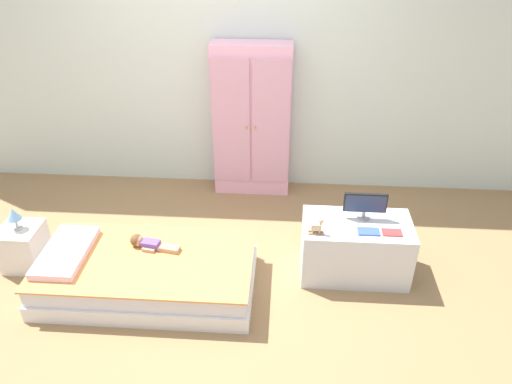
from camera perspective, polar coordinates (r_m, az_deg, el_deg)
ground_plane at (r=3.87m, az=-5.97°, el=-10.55°), size 10.00×10.00×0.02m
back_wall at (r=4.58m, az=-3.75°, el=16.20°), size 6.40×0.05×2.70m
bed at (r=3.79m, az=-12.61°, el=-9.31°), size 1.59×0.83×0.28m
pillow at (r=3.89m, az=-21.44°, el=-6.58°), size 0.32×0.59×0.06m
doll at (r=3.79m, az=-12.84°, el=-5.82°), size 0.39×0.15×0.10m
nightstand at (r=4.31m, az=-25.61°, el=-5.81°), size 0.31×0.31×0.36m
table_lamp at (r=4.14m, az=-26.58°, el=-2.45°), size 0.11×0.11×0.19m
wardrobe at (r=4.61m, az=-0.48°, el=8.26°), size 0.72×0.28×1.47m
tv_stand at (r=3.86m, az=11.55°, el=-6.47°), size 0.82×0.46×0.47m
tv_monitor at (r=3.72m, az=12.70°, el=-1.37°), size 0.32×0.10×0.22m
rocking_horse_toy at (r=3.54m, az=7.26°, el=-4.00°), size 0.11×0.04×0.13m
book_blue at (r=3.65m, az=13.08°, el=-4.54°), size 0.16×0.09×0.01m
book_red at (r=3.68m, az=15.69°, el=-4.61°), size 0.14×0.09×0.01m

